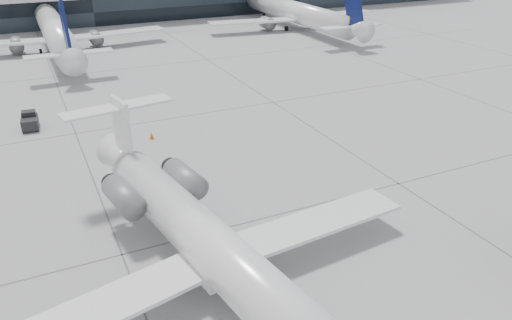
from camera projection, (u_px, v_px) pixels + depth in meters
ground at (277, 215)px, 32.40m from camera, size 220.00×220.00×0.00m
bg_jet_center at (58, 50)px, 74.12m from camera, size 32.00×40.00×9.60m
bg_jet_right at (293, 28)px, 89.58m from camera, size 32.00×40.00×9.60m
regional_jet at (217, 251)px, 24.84m from camera, size 24.11×30.07×6.96m
traffic_cone at (152, 136)px, 43.60m from camera, size 0.55×0.55×0.62m
far_tug at (30, 121)px, 45.69m from camera, size 1.60×2.51×1.53m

